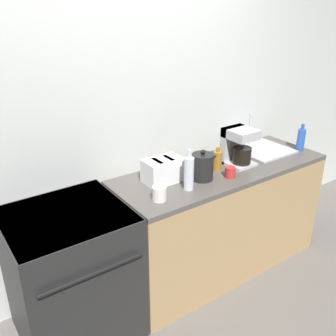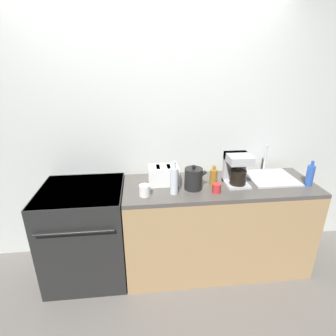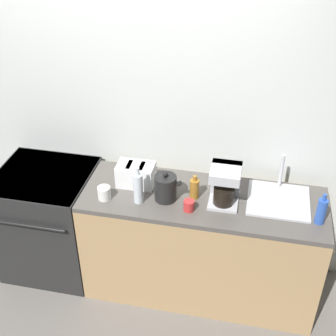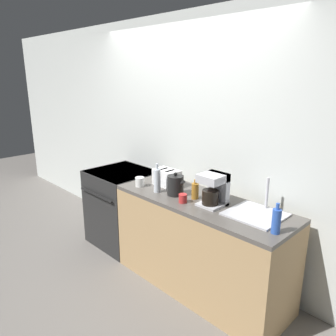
{
  "view_description": "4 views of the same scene",
  "coord_description": "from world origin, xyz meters",
  "px_view_note": "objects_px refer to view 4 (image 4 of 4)",
  "views": [
    {
      "loc": [
        -1.22,
        -1.58,
        2.04
      ],
      "look_at": [
        0.14,
        0.35,
        1.0
      ],
      "focal_mm": 40.0,
      "sensor_mm": 36.0,
      "label": 1
    },
    {
      "loc": [
        -0.08,
        -1.78,
        1.91
      ],
      "look_at": [
        0.14,
        0.32,
        1.07
      ],
      "focal_mm": 28.0,
      "sensor_mm": 36.0,
      "label": 2
    },
    {
      "loc": [
        0.91,
        -2.3,
        2.92
      ],
      "look_at": [
        0.35,
        0.36,
        1.08
      ],
      "focal_mm": 50.0,
      "sensor_mm": 36.0,
      "label": 3
    },
    {
      "loc": [
        2.38,
        -1.83,
        2.01
      ],
      "look_at": [
        0.18,
        0.31,
        1.11
      ],
      "focal_mm": 35.0,
      "sensor_mm": 36.0,
      "label": 4
    }
  ],
  "objects_px": {
    "cup_white": "(140,182)",
    "bottle_amber": "(195,191)",
    "coffee_maker": "(214,189)",
    "bottle_clear": "(157,180)",
    "toaster": "(167,178)",
    "stove": "(123,206)",
    "kettle": "(176,185)",
    "cup_red": "(183,198)",
    "bottle_blue": "(276,221)"
  },
  "relations": [
    {
      "from": "cup_white",
      "to": "bottle_amber",
      "type": "bearing_deg",
      "value": 13.14
    },
    {
      "from": "coffee_maker",
      "to": "bottle_clear",
      "type": "bearing_deg",
      "value": -166.84
    },
    {
      "from": "toaster",
      "to": "bottle_clear",
      "type": "height_order",
      "value": "bottle_clear"
    },
    {
      "from": "cup_white",
      "to": "toaster",
      "type": "bearing_deg",
      "value": 50.71
    },
    {
      "from": "stove",
      "to": "cup_white",
      "type": "height_order",
      "value": "cup_white"
    },
    {
      "from": "coffee_maker",
      "to": "kettle",
      "type": "bearing_deg",
      "value": -170.8
    },
    {
      "from": "stove",
      "to": "cup_red",
      "type": "height_order",
      "value": "cup_red"
    },
    {
      "from": "bottle_amber",
      "to": "bottle_clear",
      "type": "xyz_separation_m",
      "value": [
        -0.37,
        -0.13,
        0.04
      ]
    },
    {
      "from": "kettle",
      "to": "cup_red",
      "type": "distance_m",
      "value": 0.21
    },
    {
      "from": "stove",
      "to": "bottle_clear",
      "type": "distance_m",
      "value": 0.99
    },
    {
      "from": "stove",
      "to": "bottle_amber",
      "type": "height_order",
      "value": "bottle_amber"
    },
    {
      "from": "cup_red",
      "to": "coffee_maker",
      "type": "bearing_deg",
      "value": 35.21
    },
    {
      "from": "stove",
      "to": "kettle",
      "type": "xyz_separation_m",
      "value": [
        0.98,
        -0.09,
        0.54
      ]
    },
    {
      "from": "bottle_blue",
      "to": "cup_white",
      "type": "bearing_deg",
      "value": -178.16
    },
    {
      "from": "bottle_amber",
      "to": "stove",
      "type": "bearing_deg",
      "value": 178.29
    },
    {
      "from": "stove",
      "to": "cup_white",
      "type": "relative_size",
      "value": 9.59
    },
    {
      "from": "toaster",
      "to": "bottle_clear",
      "type": "bearing_deg",
      "value": -70.17
    },
    {
      "from": "toaster",
      "to": "coffee_maker",
      "type": "distance_m",
      "value": 0.66
    },
    {
      "from": "stove",
      "to": "cup_red",
      "type": "bearing_deg",
      "value": -9.05
    },
    {
      "from": "cup_white",
      "to": "stove",
      "type": "bearing_deg",
      "value": 162.16
    },
    {
      "from": "bottle_clear",
      "to": "bottle_blue",
      "type": "bearing_deg",
      "value": 1.52
    },
    {
      "from": "cup_red",
      "to": "bottle_clear",
      "type": "bearing_deg",
      "value": 176.75
    },
    {
      "from": "stove",
      "to": "toaster",
      "type": "xyz_separation_m",
      "value": [
        0.73,
        0.03,
        0.52
      ]
    },
    {
      "from": "coffee_maker",
      "to": "cup_red",
      "type": "height_order",
      "value": "coffee_maker"
    },
    {
      "from": "stove",
      "to": "bottle_blue",
      "type": "relative_size",
      "value": 3.94
    },
    {
      "from": "bottle_clear",
      "to": "cup_red",
      "type": "height_order",
      "value": "bottle_clear"
    },
    {
      "from": "stove",
      "to": "bottle_amber",
      "type": "relative_size",
      "value": 4.98
    },
    {
      "from": "coffee_maker",
      "to": "cup_white",
      "type": "bearing_deg",
      "value": -169.69
    },
    {
      "from": "bottle_amber",
      "to": "cup_white",
      "type": "relative_size",
      "value": 1.93
    },
    {
      "from": "stove",
      "to": "bottle_amber",
      "type": "distance_m",
      "value": 1.28
    },
    {
      "from": "bottle_blue",
      "to": "bottle_clear",
      "type": "xyz_separation_m",
      "value": [
        -1.22,
        -0.03,
        0.02
      ]
    },
    {
      "from": "bottle_blue",
      "to": "bottle_amber",
      "type": "bearing_deg",
      "value": 173.49
    },
    {
      "from": "cup_red",
      "to": "stove",
      "type": "bearing_deg",
      "value": 170.95
    },
    {
      "from": "toaster",
      "to": "cup_red",
      "type": "xyz_separation_m",
      "value": [
        0.43,
        -0.22,
        -0.05
      ]
    },
    {
      "from": "bottle_amber",
      "to": "kettle",
      "type": "bearing_deg",
      "value": -163.06
    },
    {
      "from": "stove",
      "to": "cup_red",
      "type": "xyz_separation_m",
      "value": [
        1.16,
        -0.18,
        0.48
      ]
    },
    {
      "from": "bottle_amber",
      "to": "bottle_blue",
      "type": "bearing_deg",
      "value": -6.51
    },
    {
      "from": "stove",
      "to": "coffee_maker",
      "type": "relative_size",
      "value": 3.18
    },
    {
      "from": "toaster",
      "to": "stove",
      "type": "bearing_deg",
      "value": -177.36
    },
    {
      "from": "stove",
      "to": "cup_red",
      "type": "relative_size",
      "value": 11.54
    },
    {
      "from": "toaster",
      "to": "cup_white",
      "type": "height_order",
      "value": "toaster"
    },
    {
      "from": "kettle",
      "to": "coffee_maker",
      "type": "relative_size",
      "value": 0.78
    },
    {
      "from": "kettle",
      "to": "cup_red",
      "type": "height_order",
      "value": "kettle"
    },
    {
      "from": "stove",
      "to": "bottle_clear",
      "type": "bearing_deg",
      "value": -11.59
    },
    {
      "from": "bottle_blue",
      "to": "bottle_clear",
      "type": "height_order",
      "value": "bottle_clear"
    },
    {
      "from": "bottle_blue",
      "to": "cup_red",
      "type": "bearing_deg",
      "value": -176.49
    },
    {
      "from": "cup_white",
      "to": "cup_red",
      "type": "bearing_deg",
      "value": -0.55
    },
    {
      "from": "toaster",
      "to": "bottle_blue",
      "type": "distance_m",
      "value": 1.3
    },
    {
      "from": "bottle_blue",
      "to": "bottle_clear",
      "type": "relative_size",
      "value": 0.81
    },
    {
      "from": "toaster",
      "to": "coffee_maker",
      "type": "xyz_separation_m",
      "value": [
        0.65,
        -0.06,
        0.06
      ]
    }
  ]
}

